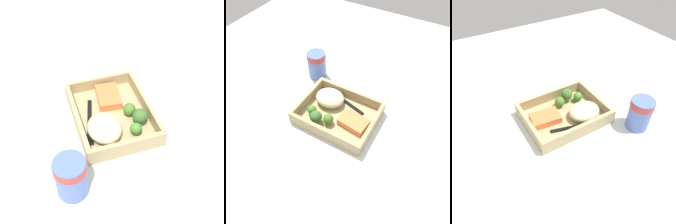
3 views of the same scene
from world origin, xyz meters
TOP-DOWN VIEW (x-y plane):
  - ground_plane at (0.00, 0.00)cm, footprint 160.00×160.00cm
  - takeout_tray at (0.00, 0.00)cm, footprint 25.84×20.18cm
  - tray_rim at (0.00, 0.00)cm, footprint 25.84×20.18cm
  - salmon_fillet at (-6.37, 0.94)cm, footprint 9.74×7.14cm
  - mashed_potatoes at (5.36, -3.69)cm, footprint 10.24×8.67cm
  - broccoli_floret_1 at (7.89, 3.82)cm, footprint 3.08×3.08cm
  - broccoli_floret_2 at (4.75, 6.09)cm, footprint 4.01×4.01cm
  - broccoli_floret_3 at (1.03, 4.52)cm, footprint 3.36×3.36cm
  - fork at (1.33, -6.62)cm, footprint 15.68×5.71cm
  - paper_cup at (18.01, -14.86)cm, footprint 7.25×7.25cm
  - receipt_slip at (5.88, -23.50)cm, footprint 14.07×16.75cm

SIDE VIEW (x-z plane):
  - ground_plane at x=0.00cm, z-range -2.00..0.00cm
  - receipt_slip at x=5.88cm, z-range 0.00..0.24cm
  - takeout_tray at x=0.00cm, z-range 0.00..1.20cm
  - fork at x=1.33cm, z-range 1.20..1.64cm
  - salmon_fillet at x=-6.37cm, z-range 1.20..3.49cm
  - tray_rim at x=0.00cm, z-range 1.20..4.84cm
  - broccoli_floret_1 at x=7.89cm, z-range 1.38..4.98cm
  - broccoli_floret_3 at x=1.03cm, z-range 1.34..5.13cm
  - mashed_potatoes at x=5.36cm, z-range 1.20..5.59cm
  - broccoli_floret_2 at x=4.75cm, z-range 1.45..6.18cm
  - paper_cup at x=18.01cm, z-range 0.62..11.05cm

